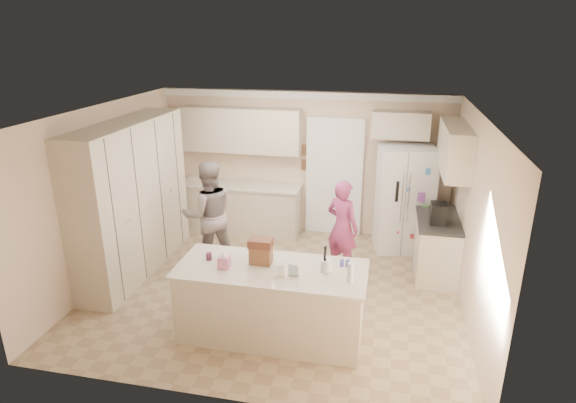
% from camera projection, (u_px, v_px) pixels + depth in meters
% --- Properties ---
extents(floor, '(5.20, 4.60, 0.02)m').
position_uv_depth(floor, '(276.00, 289.00, 7.09)').
color(floor, '#9B8662').
rests_on(floor, ground).
extents(ceiling, '(5.20, 4.60, 0.02)m').
position_uv_depth(ceiling, '(275.00, 111.00, 6.21)').
color(ceiling, white).
rests_on(ceiling, wall_back).
extents(wall_back, '(5.20, 0.02, 2.60)m').
position_uv_depth(wall_back, '(305.00, 163.00, 8.78)').
color(wall_back, beige).
rests_on(wall_back, ground).
extents(wall_front, '(5.20, 0.02, 2.60)m').
position_uv_depth(wall_front, '(219.00, 289.00, 4.52)').
color(wall_front, beige).
rests_on(wall_front, ground).
extents(wall_left, '(0.02, 4.60, 2.60)m').
position_uv_depth(wall_left, '(105.00, 193.00, 7.16)').
color(wall_left, beige).
rests_on(wall_left, ground).
extents(wall_right, '(0.02, 4.60, 2.60)m').
position_uv_depth(wall_right, '(474.00, 221.00, 6.14)').
color(wall_right, beige).
rests_on(wall_right, ground).
extents(crown_back, '(5.20, 0.08, 0.12)m').
position_uv_depth(crown_back, '(305.00, 95.00, 8.32)').
color(crown_back, white).
rests_on(crown_back, wall_back).
extents(pantry_bank, '(0.60, 2.60, 2.35)m').
position_uv_depth(pantry_bank, '(132.00, 198.00, 7.32)').
color(pantry_bank, beige).
rests_on(pantry_bank, floor).
extents(back_base_cab, '(2.20, 0.60, 0.88)m').
position_uv_depth(back_base_cab, '(241.00, 208.00, 9.01)').
color(back_base_cab, beige).
rests_on(back_base_cab, floor).
extents(back_countertop, '(2.24, 0.63, 0.04)m').
position_uv_depth(back_countertop, '(240.00, 185.00, 8.84)').
color(back_countertop, beige).
rests_on(back_countertop, back_base_cab).
extents(back_upper_cab, '(2.20, 0.35, 0.80)m').
position_uv_depth(back_upper_cab, '(240.00, 130.00, 8.63)').
color(back_upper_cab, beige).
rests_on(back_upper_cab, wall_back).
extents(doorway_opening, '(0.90, 0.06, 2.10)m').
position_uv_depth(doorway_opening, '(334.00, 179.00, 8.73)').
color(doorway_opening, black).
rests_on(doorway_opening, floor).
extents(doorway_casing, '(1.02, 0.03, 2.22)m').
position_uv_depth(doorway_casing, '(334.00, 179.00, 8.70)').
color(doorway_casing, white).
rests_on(doorway_casing, floor).
extents(wall_frame_upper, '(0.15, 0.02, 0.20)m').
position_uv_depth(wall_frame_upper, '(306.00, 150.00, 8.65)').
color(wall_frame_upper, brown).
rests_on(wall_frame_upper, wall_back).
extents(wall_frame_lower, '(0.15, 0.02, 0.20)m').
position_uv_depth(wall_frame_lower, '(305.00, 165.00, 8.74)').
color(wall_frame_lower, brown).
rests_on(wall_frame_lower, wall_back).
extents(refrigerator, '(1.00, 0.83, 1.80)m').
position_uv_depth(refrigerator, '(404.00, 199.00, 8.11)').
color(refrigerator, white).
rests_on(refrigerator, floor).
extents(fridge_seam, '(0.02, 0.02, 1.78)m').
position_uv_depth(fridge_seam, '(404.00, 206.00, 7.79)').
color(fridge_seam, gray).
rests_on(fridge_seam, refrigerator).
extents(fridge_dispenser, '(0.22, 0.03, 0.35)m').
position_uv_depth(fridge_dispenser, '(392.00, 191.00, 7.74)').
color(fridge_dispenser, black).
rests_on(fridge_dispenser, refrigerator).
extents(fridge_handle_l, '(0.02, 0.02, 0.85)m').
position_uv_depth(fridge_handle_l, '(402.00, 198.00, 7.73)').
color(fridge_handle_l, silver).
rests_on(fridge_handle_l, refrigerator).
extents(fridge_handle_r, '(0.02, 0.02, 0.85)m').
position_uv_depth(fridge_handle_r, '(408.00, 198.00, 7.71)').
color(fridge_handle_r, silver).
rests_on(fridge_handle_r, refrigerator).
extents(over_fridge_cab, '(0.95, 0.35, 0.45)m').
position_uv_depth(over_fridge_cab, '(401.00, 125.00, 8.02)').
color(over_fridge_cab, beige).
rests_on(over_fridge_cab, wall_back).
extents(right_base_cab, '(0.60, 1.20, 0.88)m').
position_uv_depth(right_base_cab, '(436.00, 247.00, 7.41)').
color(right_base_cab, beige).
rests_on(right_base_cab, floor).
extents(right_countertop, '(0.63, 1.24, 0.04)m').
position_uv_depth(right_countertop, '(439.00, 219.00, 7.26)').
color(right_countertop, '#2D2B28').
rests_on(right_countertop, right_base_cab).
extents(right_upper_cab, '(0.35, 1.50, 0.70)m').
position_uv_depth(right_upper_cab, '(454.00, 149.00, 7.06)').
color(right_upper_cab, beige).
rests_on(right_upper_cab, wall_right).
extents(coffee_maker, '(0.22, 0.28, 0.30)m').
position_uv_depth(coffee_maker, '(438.00, 213.00, 7.03)').
color(coffee_maker, black).
rests_on(coffee_maker, right_countertop).
extents(island_base, '(2.20, 0.90, 0.88)m').
position_uv_depth(island_base, '(272.00, 303.00, 5.89)').
color(island_base, beige).
rests_on(island_base, floor).
extents(island_top, '(2.28, 0.96, 0.05)m').
position_uv_depth(island_top, '(271.00, 270.00, 5.73)').
color(island_top, beige).
rests_on(island_top, island_base).
extents(utensil_crock, '(0.13, 0.13, 0.15)m').
position_uv_depth(utensil_crock, '(326.00, 266.00, 5.62)').
color(utensil_crock, white).
rests_on(utensil_crock, island_top).
extents(tissue_box, '(0.13, 0.13, 0.14)m').
position_uv_depth(tissue_box, '(224.00, 262.00, 5.72)').
color(tissue_box, pink).
rests_on(tissue_box, island_top).
extents(tissue_plume, '(0.08, 0.08, 0.08)m').
position_uv_depth(tissue_plume, '(224.00, 254.00, 5.68)').
color(tissue_plume, white).
rests_on(tissue_plume, tissue_box).
extents(dollhouse_body, '(0.26, 0.18, 0.22)m').
position_uv_depth(dollhouse_body, '(261.00, 255.00, 5.81)').
color(dollhouse_body, brown).
rests_on(dollhouse_body, island_top).
extents(dollhouse_roof, '(0.28, 0.20, 0.10)m').
position_uv_depth(dollhouse_roof, '(261.00, 243.00, 5.75)').
color(dollhouse_roof, '#592D1E').
rests_on(dollhouse_roof, dollhouse_body).
extents(jam_jar, '(0.07, 0.07, 0.09)m').
position_uv_depth(jam_jar, '(209.00, 257.00, 5.91)').
color(jam_jar, '#59263F').
rests_on(jam_jar, island_top).
extents(greeting_card_a, '(0.12, 0.06, 0.16)m').
position_uv_depth(greeting_card_a, '(280.00, 271.00, 5.48)').
color(greeting_card_a, white).
rests_on(greeting_card_a, island_top).
extents(greeting_card_b, '(0.12, 0.05, 0.16)m').
position_uv_depth(greeting_card_b, '(293.00, 270.00, 5.50)').
color(greeting_card_b, silver).
rests_on(greeting_card_b, island_top).
extents(water_bottle, '(0.07, 0.07, 0.24)m').
position_uv_depth(water_bottle, '(350.00, 273.00, 5.36)').
color(water_bottle, silver).
rests_on(water_bottle, island_top).
extents(shaker_salt, '(0.05, 0.05, 0.09)m').
position_uv_depth(shaker_salt, '(342.00, 263.00, 5.75)').
color(shaker_salt, '#403F9C').
rests_on(shaker_salt, island_top).
extents(shaker_pepper, '(0.05, 0.05, 0.09)m').
position_uv_depth(shaker_pepper, '(348.00, 263.00, 5.74)').
color(shaker_pepper, '#403F9C').
rests_on(shaker_pepper, island_top).
extents(teen_boy, '(1.05, 0.98, 1.73)m').
position_uv_depth(teen_boy, '(209.00, 215.00, 7.54)').
color(teen_boy, gray).
rests_on(teen_boy, floor).
extents(teen_girl, '(0.65, 0.58, 1.50)m').
position_uv_depth(teen_girl, '(342.00, 227.00, 7.36)').
color(teen_girl, '#A83278').
rests_on(teen_girl, floor).
extents(fridge_magnets, '(0.76, 0.02, 1.44)m').
position_uv_depth(fridge_magnets, '(404.00, 207.00, 7.78)').
color(fridge_magnets, tan).
rests_on(fridge_magnets, refrigerator).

